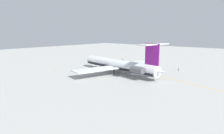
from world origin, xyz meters
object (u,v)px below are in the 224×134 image
safety_cone_wingtip (62,68)px  safety_cone_nose (54,70)px  ground_crew_portside (123,59)px  ground_crew_near_nose (178,69)px  ground_crew_near_tail (141,62)px  main_jetliner (120,65)px

safety_cone_wingtip → safety_cone_nose: bearing=110.9°
safety_cone_nose → ground_crew_portside: bearing=-97.7°
safety_cone_wingtip → ground_crew_near_nose: bearing=-145.1°
ground_crew_near_nose → ground_crew_near_tail: (23.21, -5.08, -0.00)m
ground_crew_near_nose → safety_cone_wingtip: (45.01, 31.45, -0.82)m
ground_crew_near_tail → safety_cone_nose: size_ratio=3.15×
ground_crew_near_nose → ground_crew_portside: 37.68m
main_jetliner → ground_crew_near_tail: size_ratio=26.85×
ground_crew_near_tail → safety_cone_wingtip: size_ratio=3.15×
ground_crew_portside → ground_crew_near_nose: bearing=2.5°
ground_crew_near_nose → safety_cone_wingtip: ground_crew_near_nose is taller
safety_cone_nose → safety_cone_wingtip: bearing=-69.1°
ground_crew_near_tail → main_jetliner: bearing=147.3°
ground_crew_portside → safety_cone_nose: size_ratio=3.34×
main_jetliner → ground_crew_near_nose: size_ratio=26.80×
ground_crew_near_nose → ground_crew_near_tail: bearing=9.7°
ground_crew_near_tail → safety_cone_wingtip: (21.80, 36.53, -0.82)m
ground_crew_portside → safety_cone_wingtip: bearing=-88.8°
ground_crew_near_tail → ground_crew_portside: (13.84, -1.76, 0.07)m
ground_crew_near_tail → safety_cone_wingtip: 42.55m
safety_cone_nose → main_jetliner: bearing=-149.4°
safety_cone_nose → safety_cone_wingtip: same height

